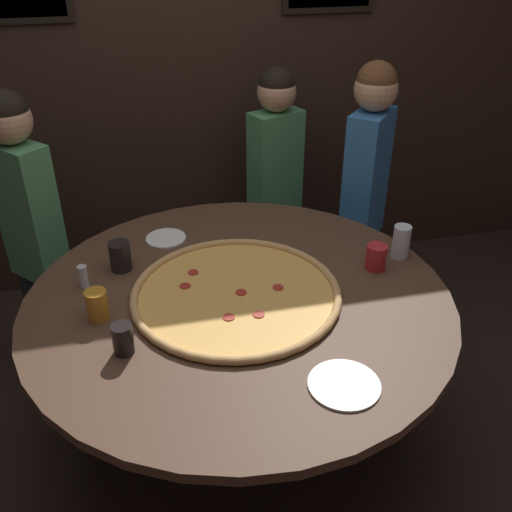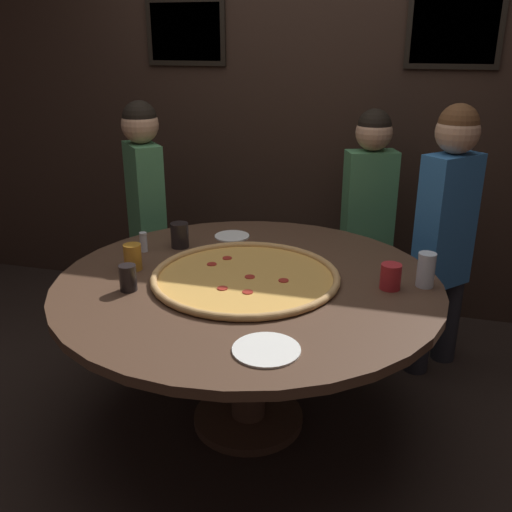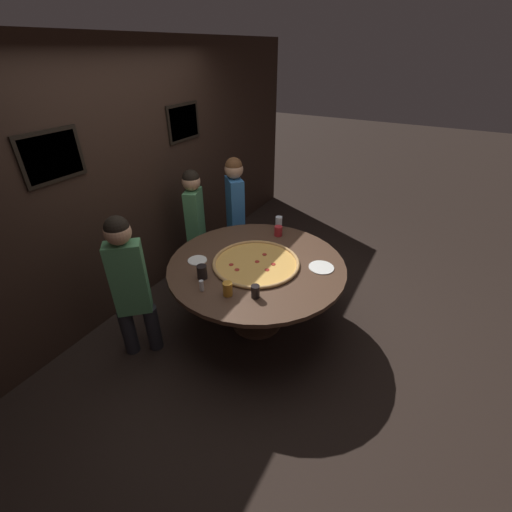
% 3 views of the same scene
% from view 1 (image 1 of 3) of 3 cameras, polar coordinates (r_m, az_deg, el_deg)
% --- Properties ---
extents(ground_plane, '(24.00, 24.00, 0.00)m').
position_cam_1_polar(ground_plane, '(2.73, -1.50, -16.78)').
color(ground_plane, black).
extents(back_wall, '(6.40, 0.08, 2.60)m').
position_cam_1_polar(back_wall, '(3.33, -7.16, 18.45)').
color(back_wall, black).
rests_on(back_wall, ground_plane).
extents(dining_table, '(1.67, 1.67, 0.74)m').
position_cam_1_polar(dining_table, '(2.31, -1.71, -6.44)').
color(dining_table, '#4C3323').
rests_on(dining_table, ground_plane).
extents(giant_pizza, '(0.82, 0.82, 0.03)m').
position_cam_1_polar(giant_pizza, '(2.23, -2.02, -3.68)').
color(giant_pizza, '#E5A84C').
rests_on(giant_pizza, dining_table).
extents(drink_cup_by_shaker, '(0.09, 0.09, 0.12)m').
position_cam_1_polar(drink_cup_by_shaker, '(2.43, -13.42, -0.01)').
color(drink_cup_by_shaker, black).
rests_on(drink_cup_by_shaker, dining_table).
extents(drink_cup_front_edge, '(0.07, 0.07, 0.11)m').
position_cam_1_polar(drink_cup_front_edge, '(1.99, -13.18, -8.09)').
color(drink_cup_front_edge, black).
rests_on(drink_cup_front_edge, dining_table).
extents(drink_cup_near_right, '(0.07, 0.07, 0.15)m').
position_cam_1_polar(drink_cup_near_right, '(2.52, 14.31, 1.39)').
color(drink_cup_near_right, silver).
rests_on(drink_cup_near_right, dining_table).
extents(drink_cup_near_left, '(0.09, 0.09, 0.11)m').
position_cam_1_polar(drink_cup_near_left, '(2.42, 11.93, -0.11)').
color(drink_cup_near_left, '#B22328').
rests_on(drink_cup_near_left, dining_table).
extents(drink_cup_beside_pizza, '(0.08, 0.08, 0.12)m').
position_cam_1_polar(drink_cup_beside_pizza, '(2.16, -15.60, -4.76)').
color(drink_cup_beside_pizza, '#BC7A23').
rests_on(drink_cup_beside_pizza, dining_table).
extents(white_plate_beside_cup, '(0.18, 0.18, 0.01)m').
position_cam_1_polar(white_plate_beside_cup, '(2.65, -9.00, 1.77)').
color(white_plate_beside_cup, white).
rests_on(white_plate_beside_cup, dining_table).
extents(white_plate_far_back, '(0.23, 0.23, 0.01)m').
position_cam_1_polar(white_plate_far_back, '(1.87, 8.80, -12.59)').
color(white_plate_far_back, white).
rests_on(white_plate_far_back, dining_table).
extents(condiment_shaker, '(0.04, 0.04, 0.10)m').
position_cam_1_polar(condiment_shaker, '(2.36, -16.88, -1.99)').
color(condiment_shaker, silver).
rests_on(condiment_shaker, dining_table).
extents(diner_far_left, '(0.33, 0.34, 1.40)m').
position_cam_1_polar(diner_far_left, '(2.88, -21.65, 3.50)').
color(diner_far_left, '#232328').
rests_on(diner_far_left, ground_plane).
extents(diner_side_right, '(0.34, 0.35, 1.43)m').
position_cam_1_polar(diner_side_right, '(3.07, 10.92, 7.30)').
color(diner_side_right, '#232328').
rests_on(diner_side_right, ground_plane).
extents(diner_centre_back, '(0.36, 0.24, 1.36)m').
position_cam_1_polar(diner_centre_back, '(3.21, 1.92, 8.13)').
color(diner_centre_back, '#232328').
rests_on(diner_centre_back, ground_plane).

